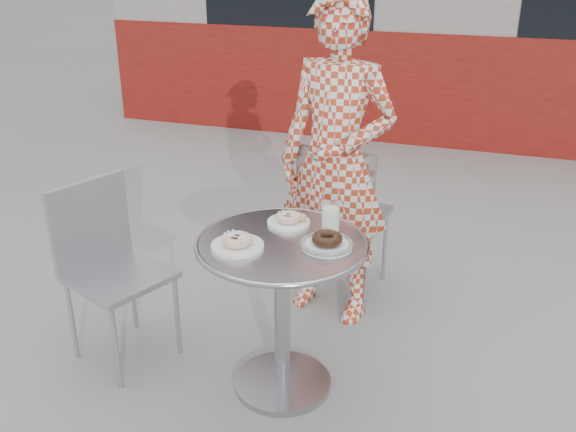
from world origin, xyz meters
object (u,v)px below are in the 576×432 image
(chair_left, at_px, (122,307))
(seated_person, at_px, (336,163))
(plate_far, at_px, (289,220))
(plate_checker, at_px, (327,243))
(milk_cup, at_px, (331,218))
(plate_near, at_px, (237,243))
(chair_far, at_px, (344,245))
(bistro_table, at_px, (282,279))

(chair_left, bearing_deg, seated_person, -26.74)
(plate_far, height_order, plate_checker, plate_checker)
(plate_far, height_order, milk_cup, milk_cup)
(plate_near, bearing_deg, chair_far, 79.29)
(plate_far, bearing_deg, plate_checker, -37.63)
(seated_person, xyz_separation_m, milk_cup, (0.11, -0.52, -0.05))
(bistro_table, height_order, seated_person, seated_person)
(plate_far, xyz_separation_m, plate_checker, (0.20, -0.16, -0.00))
(bistro_table, bearing_deg, plate_checker, 3.37)
(chair_far, relative_size, chair_left, 1.04)
(chair_far, bearing_deg, seated_person, 94.07)
(bistro_table, distance_m, plate_near, 0.26)
(chair_far, xyz_separation_m, milk_cup, (0.11, -0.74, 0.48))
(chair_left, relative_size, plate_checker, 3.98)
(plate_far, relative_size, plate_near, 0.87)
(milk_cup, bearing_deg, chair_left, -169.81)
(bistro_table, relative_size, chair_far, 0.82)
(chair_left, distance_m, plate_checker, 1.04)
(chair_far, bearing_deg, bistro_table, 92.84)
(chair_far, xyz_separation_m, plate_far, (-0.07, -0.72, 0.45))
(chair_left, bearing_deg, milk_cup, -57.48)
(seated_person, xyz_separation_m, plate_near, (-0.18, -0.78, -0.08))
(plate_far, bearing_deg, chair_left, -166.31)
(milk_cup, bearing_deg, seated_person, 102.22)
(bistro_table, distance_m, seated_person, 0.73)
(chair_left, xyz_separation_m, seated_person, (0.79, 0.69, 0.54))
(plate_near, bearing_deg, seated_person, 76.86)
(plate_far, distance_m, plate_checker, 0.25)
(chair_left, xyz_separation_m, plate_checker, (0.93, 0.02, 0.45))
(seated_person, bearing_deg, plate_checker, -66.20)
(plate_near, bearing_deg, milk_cup, 40.76)
(chair_far, distance_m, seated_person, 0.57)
(seated_person, relative_size, plate_checker, 7.78)
(plate_far, bearing_deg, bistro_table, -81.66)
(chair_far, xyz_separation_m, plate_near, (-0.19, -0.99, 0.45))
(bistro_table, bearing_deg, plate_near, -143.96)
(plate_checker, bearing_deg, chair_far, 98.50)
(plate_far, bearing_deg, seated_person, 82.93)
(bistro_table, distance_m, chair_left, 0.80)
(chair_far, bearing_deg, milk_cup, 104.00)
(chair_left, height_order, plate_checker, chair_left)
(plate_near, bearing_deg, bistro_table, 36.04)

